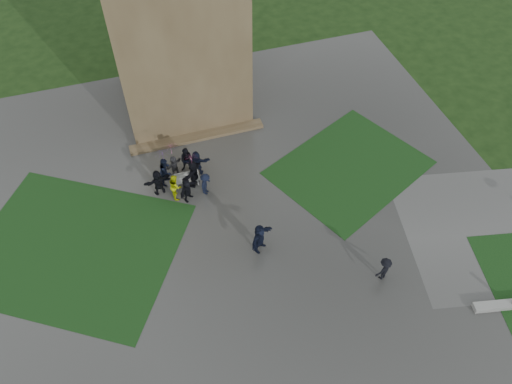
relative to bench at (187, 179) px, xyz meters
name	(u,v)px	position (x,y,z in m)	size (l,w,h in m)	color
ground	(243,267)	(1.55, -6.77, -0.49)	(120.00, 120.00, 0.00)	black
plaza	(233,238)	(1.55, -4.77, -0.48)	(34.00, 34.00, 0.02)	#373735
lawn_inset_left	(75,248)	(-6.95, -2.77, -0.46)	(11.00, 9.00, 0.01)	#123412
lawn_inset_right	(349,168)	(10.05, -1.77, -0.46)	(9.00, 7.00, 0.01)	#123412
tower_plinth	(197,137)	(1.55, 3.83, -0.36)	(9.00, 0.80, 0.22)	brown
bench	(187,179)	(0.00, 0.00, 0.00)	(1.57, 0.50, 0.91)	#A9AAA5
visitor_cluster	(181,172)	(-0.26, 0.00, 0.67)	(4.28, 3.54, 2.64)	black
pedestrian_mid	(260,238)	(2.76, -5.87, 0.50)	(1.80, 0.65, 1.94)	black
pedestrian_near	(384,269)	(8.32, -9.57, 0.33)	(1.02, 0.53, 1.59)	black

